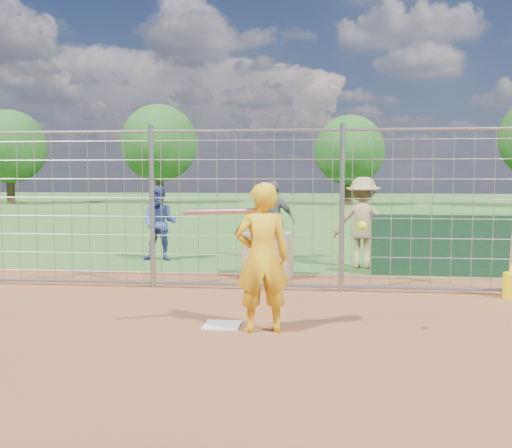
# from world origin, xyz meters

# --- Properties ---
(ground) EXTENTS (100.00, 100.00, 0.00)m
(ground) POSITION_xyz_m (0.00, 0.00, 0.00)
(ground) COLOR #2D591E
(ground) RESTS_ON ground
(infield_dirt) EXTENTS (18.00, 18.00, 0.00)m
(infield_dirt) POSITION_xyz_m (0.00, -3.00, 0.01)
(infield_dirt) COLOR brown
(infield_dirt) RESTS_ON ground
(home_plate) EXTENTS (0.43, 0.43, 0.02)m
(home_plate) POSITION_xyz_m (0.00, -0.20, 0.01)
(home_plate) COLOR silver
(home_plate) RESTS_ON ground
(dugout_wall) EXTENTS (2.60, 0.20, 1.10)m
(dugout_wall) POSITION_xyz_m (3.40, 3.60, 0.55)
(dugout_wall) COLOR #11381E
(dugout_wall) RESTS_ON ground
(batter) EXTENTS (0.71, 0.55, 1.73)m
(batter) POSITION_xyz_m (0.50, -0.41, 0.87)
(batter) COLOR gold
(batter) RESTS_ON ground
(bystander_a) EXTENTS (0.77, 0.60, 1.59)m
(bystander_a) POSITION_xyz_m (-2.19, 4.87, 0.79)
(bystander_a) COLOR navy
(bystander_a) RESTS_ON ground
(bystander_b) EXTENTS (1.06, 0.63, 1.69)m
(bystander_b) POSITION_xyz_m (0.16, 5.30, 0.84)
(bystander_b) COLOR #5C5C61
(bystander_b) RESTS_ON ground
(bystander_c) EXTENTS (1.24, 0.83, 1.77)m
(bystander_c) POSITION_xyz_m (2.00, 4.38, 0.89)
(bystander_c) COLOR #9B8554
(bystander_c) RESTS_ON ground
(equipment_bin) EXTENTS (0.88, 0.68, 0.80)m
(equipment_bin) POSITION_xyz_m (0.26, 3.09, 0.40)
(equipment_bin) COLOR tan
(equipment_bin) RESTS_ON ground
(equipment_in_play) EXTENTS (2.01, 0.40, 0.22)m
(equipment_in_play) POSITION_xyz_m (0.43, -0.60, 1.37)
(equipment_in_play) COLOR silver
(equipment_in_play) RESTS_ON ground
(backstop_fence) EXTENTS (9.08, 0.08, 2.60)m
(backstop_fence) POSITION_xyz_m (0.00, 2.00, 1.26)
(backstop_fence) COLOR gray
(backstop_fence) RESTS_ON ground
(tree_line) EXTENTS (44.66, 6.72, 6.48)m
(tree_line) POSITION_xyz_m (3.13, 28.13, 3.71)
(tree_line) COLOR #3F2B19
(tree_line) RESTS_ON ground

